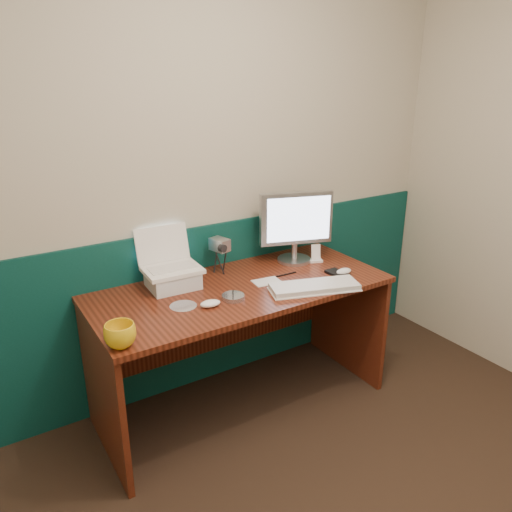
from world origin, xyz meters
TOP-DOWN VIEW (x-y plane):
  - back_wall at (0.00, 1.75)m, footprint 3.50×0.04m
  - wainscot at (0.00, 1.74)m, footprint 3.48×0.02m
  - desk at (0.11, 1.38)m, footprint 1.60×0.70m
  - laptop_riser at (-0.21, 1.56)m, footprint 0.26×0.22m
  - laptop at (-0.21, 1.56)m, footprint 0.30×0.24m
  - monitor at (0.57, 1.54)m, footprint 0.45×0.25m
  - keyboard at (0.41, 1.14)m, footprint 0.49×0.29m
  - mouse_right at (0.69, 1.22)m, footprint 0.10×0.07m
  - mouse_left at (-0.15, 1.25)m, footprint 0.11×0.07m
  - mug at (-0.63, 1.11)m, footprint 0.18×0.18m
  - camcorder at (0.11, 1.61)m, footprint 0.12×0.14m
  - cd_spindle at (-0.01, 1.26)m, footprint 0.11×0.11m
  - cd_loose_a at (-0.26, 1.32)m, footprint 0.13×0.13m
  - pen at (0.40, 1.38)m, footprint 0.13×0.01m
  - papers at (0.25, 1.36)m, footprint 0.16×0.12m
  - dock at (0.68, 1.46)m, footprint 0.09×0.08m
  - music_player at (0.68, 1.46)m, footprint 0.06×0.04m
  - pda at (0.65, 1.23)m, footprint 0.08×0.14m

SIDE VIEW (x-z plane):
  - desk at x=0.11m, z-range 0.00..0.75m
  - wainscot at x=0.00m, z-range 0.00..1.00m
  - cd_loose_a at x=-0.26m, z-range 0.75..0.75m
  - papers at x=0.25m, z-range 0.75..0.75m
  - pen at x=0.40m, z-range 0.75..0.76m
  - dock at x=0.68m, z-range 0.75..0.76m
  - pda at x=0.65m, z-range 0.75..0.77m
  - cd_spindle at x=-0.01m, z-range 0.75..0.77m
  - keyboard at x=0.41m, z-range 0.75..0.78m
  - mouse_right at x=0.69m, z-range 0.75..0.78m
  - mouse_left at x=-0.15m, z-range 0.75..0.78m
  - laptop_riser at x=-0.21m, z-range 0.75..0.84m
  - mug at x=-0.63m, z-range 0.75..0.85m
  - music_player at x=0.68m, z-range 0.76..0.86m
  - camcorder at x=0.11m, z-range 0.75..0.94m
  - laptop at x=-0.21m, z-range 0.84..1.08m
  - monitor at x=0.57m, z-range 0.75..1.18m
  - back_wall at x=0.00m, z-range 0.00..2.50m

